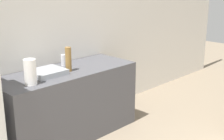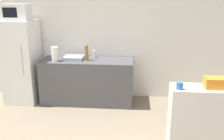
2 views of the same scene
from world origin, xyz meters
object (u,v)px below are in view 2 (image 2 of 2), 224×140
Objects in this scene: jar at (180,86)px; paper_towel_roll at (55,54)px; bottle_short at (94,54)px; microwave at (16,12)px; bottle_tall at (86,53)px; basket at (215,83)px; refrigerator at (22,62)px.

paper_towel_roll is (-2.03, 1.60, -0.02)m from jar.
paper_towel_roll is at bearing -152.28° from bottle_short.
bottle_tall is at bearing 0.33° from microwave.
bottle_tall is 2.04× the size of bottle_short.
bottle_tall is 1.21× the size of basket.
refrigerator is at bearing 69.67° from microwave.
basket is 0.43m from jar.
bottle_short is 0.78m from paper_towel_roll.
refrigerator is 3.57m from basket.
jar is (2.75, -1.70, -0.74)m from microwave.
bottle_short is 0.53× the size of paper_towel_roll.
microwave is at bearing 148.20° from jar.
bottle_tall reaches higher than paper_towel_roll.
microwave is at bearing -179.67° from bottle_tall.
refrigerator is 5.52× the size of bottle_tall.
microwave reaches higher than bottle_short.
refrigerator reaches higher than jar.
refrigerator is 6.68× the size of basket.
refrigerator reaches higher than bottle_tall.
refrigerator is at bearing 152.92° from basket.
microwave is 5.41× the size of jar.
bottle_tall is at bearing -113.55° from bottle_short.
bottle_tall reaches higher than basket.
refrigerator is at bearing -169.79° from bottle_short.
jar is at bearing -169.01° from basket.
paper_towel_roll is at bearing -8.55° from refrigerator.
microwave is 1.66× the size of bottle_tall.
paper_towel_roll is (-0.68, -0.36, 0.06)m from bottle_short.
refrigerator is 3.34× the size of microwave.
paper_towel_roll is at bearing -168.84° from bottle_tall.
bottle_short is at bearing 27.72° from paper_towel_roll.
bottle_tall reaches higher than bottle_short.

